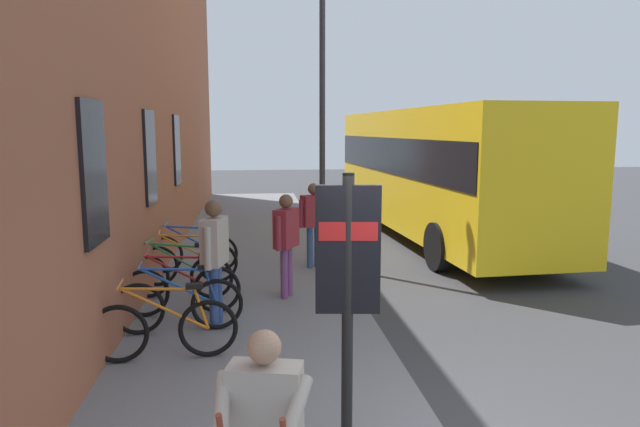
{
  "coord_description": "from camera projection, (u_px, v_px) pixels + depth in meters",
  "views": [
    {
      "loc": [
        -4.51,
        1.73,
        2.88
      ],
      "look_at": [
        3.6,
        0.77,
        1.66
      ],
      "focal_mm": 31.89,
      "sensor_mm": 36.0,
      "label": 1
    }
  ],
  "objects": [
    {
      "name": "sidewalk_pavement",
      "position": [
        254.0,
        256.0,
        12.7
      ],
      "size": [
        24.0,
        3.5,
        0.12
      ],
      "primitive_type": "cube",
      "color": "slate",
      "rests_on": "ground"
    },
    {
      "name": "bicycle_far_end",
      "position": [
        164.0,
        329.0,
        6.8
      ],
      "size": [
        0.48,
        1.77,
        0.97
      ],
      "color": "black",
      "rests_on": "sidewalk_pavement"
    },
    {
      "name": "street_lamp",
      "position": [
        322.0,
        101.0,
        11.58
      ],
      "size": [
        0.28,
        0.28,
        5.67
      ],
      "color": "#333338",
      "rests_on": "sidewalk_pavement"
    },
    {
      "name": "ground",
      "position": [
        396.0,
        278.0,
        11.07
      ],
      "size": [
        60.0,
        60.0,
        0.0
      ],
      "primitive_type": "plane",
      "color": "#38383A"
    },
    {
      "name": "bicycle_mid_rack",
      "position": [
        189.0,
        263.0,
        10.15
      ],
      "size": [
        0.48,
        1.77,
        0.97
      ],
      "color": "black",
      "rests_on": "sidewalk_pavement"
    },
    {
      "name": "bicycle_end_of_row",
      "position": [
        192.0,
        253.0,
        11.0
      ],
      "size": [
        0.48,
        1.77,
        0.97
      ],
      "color": "black",
      "rests_on": "sidewalk_pavement"
    },
    {
      "name": "bicycle_by_door",
      "position": [
        179.0,
        304.0,
        7.74
      ],
      "size": [
        0.48,
        1.77,
        0.97
      ],
      "color": "black",
      "rests_on": "sidewalk_pavement"
    },
    {
      "name": "pedestrian_crossing_street",
      "position": [
        313.0,
        216.0,
        11.33
      ],
      "size": [
        0.42,
        0.6,
        1.7
      ],
      "color": "#334C8C",
      "rests_on": "sidewalk_pavement"
    },
    {
      "name": "pedestrian_near_bus",
      "position": [
        286.0,
        235.0,
        9.28
      ],
      "size": [
        0.58,
        0.46,
        1.71
      ],
      "color": "#723F72",
      "rests_on": "sidewalk_pavement"
    },
    {
      "name": "city_bus",
      "position": [
        435.0,
        166.0,
        14.86
      ],
      "size": [
        10.63,
        3.12,
        3.35
      ],
      "color": "yellow",
      "rests_on": "ground"
    },
    {
      "name": "station_facade",
      "position": [
        159.0,
        77.0,
        12.85
      ],
      "size": [
        22.0,
        0.65,
        8.08
      ],
      "color": "#9E563D",
      "rests_on": "ground"
    },
    {
      "name": "bicycle_under_window",
      "position": [
        180.0,
        275.0,
        9.3
      ],
      "size": [
        0.48,
        1.76,
        0.97
      ],
      "color": "black",
      "rests_on": "sidewalk_pavement"
    },
    {
      "name": "bicycle_beside_lamp",
      "position": [
        182.0,
        289.0,
        8.47
      ],
      "size": [
        0.48,
        1.77,
        0.97
      ],
      "color": "black",
      "rests_on": "sidewalk_pavement"
    },
    {
      "name": "transit_info_sign",
      "position": [
        348.0,
        267.0,
        4.82
      ],
      "size": [
        0.15,
        0.56,
        2.4
      ],
      "color": "black",
      "rests_on": "sidewalk_pavement"
    },
    {
      "name": "pedestrian_by_facade",
      "position": [
        215.0,
        249.0,
        7.92
      ],
      "size": [
        0.66,
        0.38,
        1.79
      ],
      "color": "#334C8C",
      "rests_on": "sidewalk_pavement"
    },
    {
      "name": "tourist_with_hotdogs",
      "position": [
        265.0,
        426.0,
        3.46
      ],
      "size": [
        0.62,
        0.61,
        1.57
      ],
      "color": "#4C724C",
      "rests_on": "sidewalk_pavement"
    }
  ]
}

